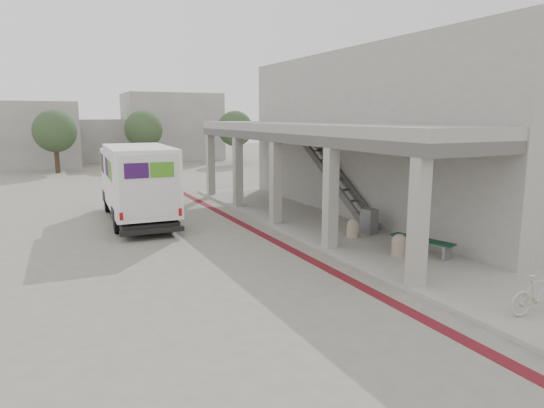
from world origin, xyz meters
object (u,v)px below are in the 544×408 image
bench (422,243)px  bicycle_cream (539,294)px  fedex_truck (137,181)px  utility_cabinet (369,221)px

bench → bicycle_cream: bearing=-118.6°
bicycle_cream → fedex_truck: bearing=28.2°
utility_cabinet → bicycle_cream: (-1.18, -7.52, 0.00)m
fedex_truck → bicycle_cream: bearing=-64.5°
bench → fedex_truck: bearing=110.2°
utility_cabinet → fedex_truck: bearing=128.3°
fedex_truck → bicycle_cream: 15.07m
bench → utility_cabinet: bearing=70.3°
fedex_truck → utility_cabinet: 9.52m
fedex_truck → utility_cabinet: size_ratio=8.34×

